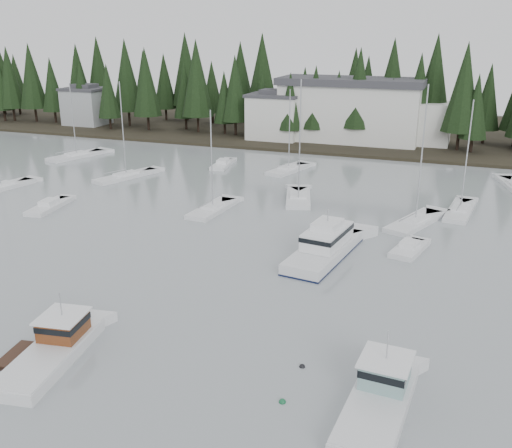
{
  "coord_description": "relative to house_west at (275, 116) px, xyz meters",
  "views": [
    {
      "loc": [
        14.85,
        -18.94,
        19.32
      ],
      "look_at": [
        -2.32,
        27.14,
        2.5
      ],
      "focal_mm": 40.0,
      "sensor_mm": 36.0,
      "label": 1
    }
  ],
  "objects": [
    {
      "name": "ground",
      "position": [
        18.0,
        -79.0,
        -4.65
      ],
      "size": [
        260.0,
        260.0,
        0.0
      ],
      "primitive_type": "plane",
      "color": "gray",
      "rests_on": "ground"
    },
    {
      "name": "far_shore_land",
      "position": [
        18.0,
        18.0,
        -4.65
      ],
      "size": [
        240.0,
        54.0,
        1.0
      ],
      "primitive_type": "cube",
      "color": "black",
      "rests_on": "ground"
    },
    {
      "name": "conifer_treeline",
      "position": [
        18.0,
        7.0,
        -4.65
      ],
      "size": [
        200.0,
        22.0,
        20.0
      ],
      "primitive_type": null,
      "color": "black",
      "rests_on": "ground"
    },
    {
      "name": "house_west",
      "position": [
        0.0,
        0.0,
        0.0
      ],
      "size": [
        9.54,
        7.42,
        8.75
      ],
      "color": "silver",
      "rests_on": "ground"
    },
    {
      "name": "house_far_west",
      "position": [
        -42.0,
        2.0,
        -0.25
      ],
      "size": [
        8.48,
        7.42,
        8.25
      ],
      "color": "#999EA0",
      "rests_on": "ground"
    },
    {
      "name": "harbor_inn",
      "position": [
        15.04,
        3.34,
        1.12
      ],
      "size": [
        29.5,
        11.5,
        10.9
      ],
      "color": "silver",
      "rests_on": "ground"
    },
    {
      "name": "lobster_boat_brown",
      "position": [
        10.27,
        -73.44,
        -4.16
      ],
      "size": [
        5.37,
        9.15,
        4.35
      ],
      "rotation": [
        0.0,
        0.0,
        1.73
      ],
      "color": "silver",
      "rests_on": "ground"
    },
    {
      "name": "cabin_cruiser_center",
      "position": [
        22.02,
        -51.13,
        -3.91
      ],
      "size": [
        5.06,
        11.86,
        4.94
      ],
      "rotation": [
        0.0,
        0.0,
        1.44
      ],
      "color": "silver",
      "rests_on": "ground"
    },
    {
      "name": "lobster_boat_teal",
      "position": [
        30.03,
        -71.6,
        -4.09
      ],
      "size": [
        3.52,
        8.68,
        4.73
      ],
      "rotation": [
        0.0,
        0.0,
        1.51
      ],
      "color": "silver",
      "rests_on": "ground"
    },
    {
      "name": "sailboat_2",
      "position": [
        9.31,
        -21.27,
        -4.59
      ],
      "size": [
        4.81,
        8.79,
        12.08
      ],
      "rotation": [
        0.0,
        0.0,
        1.3
      ],
      "color": "silver",
      "rests_on": "ground"
    },
    {
      "name": "sailboat_3",
      "position": [
        -25.27,
        -24.01,
        -4.6
      ],
      "size": [
        5.5,
        10.17,
        12.08
      ],
      "rotation": [
        0.0,
        0.0,
        1.29
      ],
      "color": "silver",
      "rests_on": "ground"
    },
    {
      "name": "sailboat_5",
      "position": [
        6.99,
        -42.42,
        -4.59
      ],
      "size": [
        3.18,
        8.22,
        11.78
      ],
      "rotation": [
        0.0,
        0.0,
        1.5
      ],
      "color": "silver",
      "rests_on": "ground"
    },
    {
      "name": "sailboat_6",
      "position": [
        -22.24,
        -43.42,
        -4.58
      ],
      "size": [
        4.14,
        9.13,
        12.43
      ],
      "rotation": [
        0.0,
        0.0,
        1.39
      ],
      "color": "silver",
      "rests_on": "ground"
    },
    {
      "name": "sailboat_7",
      "position": [
        33.07,
        -33.41,
        -4.58
      ],
      "size": [
        3.43,
        9.11,
        12.94
      ],
      "rotation": [
        0.0,
        0.0,
        1.46
      ],
      "color": "silver",
      "rests_on": "ground"
    },
    {
      "name": "sailboat_8",
      "position": [
        14.75,
        -34.84,
        -4.57
      ],
      "size": [
        5.03,
        8.85,
        14.61
      ],
      "rotation": [
        0.0,
        0.0,
        1.85
      ],
      "color": "silver",
      "rests_on": "ground"
    },
    {
      "name": "sailboat_9",
      "position": [
        28.78,
        -39.15,
        -4.57
      ],
      "size": [
        5.77,
        9.65,
        14.86
      ],
      "rotation": [
        0.0,
        0.0,
        1.21
      ],
      "color": "silver",
      "rests_on": "ground"
    },
    {
      "name": "sailboat_10",
      "position": [
        -10.44,
        -32.8,
        -4.58
      ],
      "size": [
        5.43,
        10.02,
        13.48
      ],
      "rotation": [
        0.0,
        0.0,
        1.24
      ],
      "color": "silver",
      "rests_on": "ground"
    },
    {
      "name": "runabout_0",
      "position": [
        -10.87,
        -48.05,
        -4.52
      ],
      "size": [
        3.1,
        7.1,
        1.42
      ],
      "rotation": [
        0.0,
        0.0,
        1.7
      ],
      "color": "silver",
      "rests_on": "ground"
    },
    {
      "name": "runabout_1",
      "position": [
        29.04,
        -47.42,
        -4.52
      ],
      "size": [
        3.3,
        5.56,
        1.42
      ],
      "rotation": [
        0.0,
        0.0,
        1.35
      ],
      "color": "silver",
      "rests_on": "ground"
    },
    {
      "name": "runabout_3",
      "position": [
        -0.84,
        -21.61,
        -4.52
      ],
      "size": [
        2.99,
        6.88,
        1.42
      ],
      "rotation": [
        0.0,
        0.0,
        1.69
      ],
      "color": "silver",
      "rests_on": "ground"
    },
    {
      "name": "mooring_buoy_green",
      "position": [
        25.02,
        -72.77,
        -4.65
      ],
      "size": [
        0.41,
        0.41,
        0.41
      ],
      "primitive_type": "sphere",
      "color": "#145933",
      "rests_on": "ground"
    },
    {
      "name": "mooring_buoy_dark",
      "position": [
        25.07,
        -69.07,
        -4.65
      ],
      "size": [
        0.37,
        0.37,
        0.37
      ],
      "primitive_type": "sphere",
      "color": "black",
      "rests_on": "ground"
    }
  ]
}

